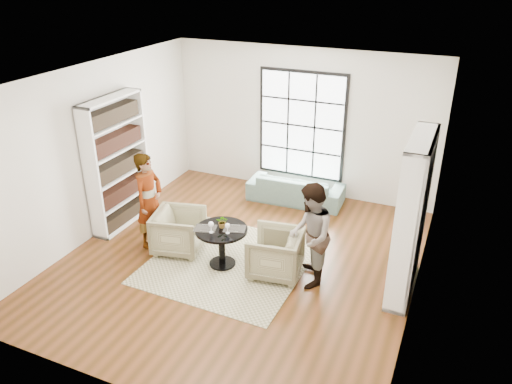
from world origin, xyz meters
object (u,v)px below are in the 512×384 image
at_px(wine_glass_left, 211,225).
at_px(person_right, 310,235).
at_px(sofa, 296,188).
at_px(person_left, 149,200).
at_px(flower_centerpiece, 223,222).
at_px(wine_glass_right, 227,226).
at_px(armchair_left, 179,231).
at_px(armchair_right, 275,253).
at_px(pedestal_table, 222,239).

bearing_deg(wine_glass_left, person_right, 10.59).
relative_size(sofa, person_left, 1.15).
bearing_deg(flower_centerpiece, wine_glass_right, -41.16).
height_order(armchair_left, person_left, person_left).
xyz_separation_m(sofa, wine_glass_right, (-0.15, -2.77, 0.51)).
height_order(armchair_left, armchair_right, armchair_right).
distance_m(pedestal_table, wine_glass_right, 0.35).
bearing_deg(flower_centerpiece, wine_glass_left, -112.82).
bearing_deg(armchair_left, wine_glass_left, -122.94).
bearing_deg(flower_centerpiece, sofa, 83.45).
bearing_deg(person_right, wine_glass_right, -99.64).
height_order(armchair_right, person_left, person_left).
relative_size(person_left, wine_glass_right, 9.68).
bearing_deg(wine_glass_right, armchair_left, 169.14).
xyz_separation_m(armchair_right, person_right, (0.55, -0.00, 0.45)).
distance_m(pedestal_table, person_left, 1.46).
height_order(pedestal_table, armchair_right, armchair_right).
bearing_deg(wine_glass_right, person_right, 8.93).
relative_size(armchair_left, person_right, 0.49).
xyz_separation_m(sofa, armchair_right, (0.57, -2.58, 0.09)).
bearing_deg(wine_glass_right, wine_glass_left, -161.05).
bearing_deg(wine_glass_right, pedestal_table, 151.96).
height_order(sofa, wine_glass_left, wine_glass_left).
distance_m(person_left, wine_glass_right, 1.58).
xyz_separation_m(armchair_left, wine_glass_right, (1.02, -0.20, 0.43)).
relative_size(armchair_right, person_right, 0.49).
bearing_deg(wine_glass_left, person_left, 168.14).
height_order(pedestal_table, wine_glass_right, wine_glass_right).
bearing_deg(flower_centerpiece, person_right, 2.70).
distance_m(sofa, armchair_right, 2.64).
xyz_separation_m(armchair_right, wine_glass_left, (-0.96, -0.28, 0.44)).
xyz_separation_m(wine_glass_left, wine_glass_right, (0.24, 0.08, -0.01)).
bearing_deg(flower_centerpiece, pedestal_table, -91.09).
xyz_separation_m(person_left, wine_glass_left, (1.33, -0.28, -0.03)).
relative_size(person_right, flower_centerpiece, 7.85).
relative_size(sofa, armchair_right, 2.37).
height_order(armchair_right, wine_glass_left, wine_glass_left).
height_order(armchair_right, person_right, person_right).
xyz_separation_m(sofa, person_right, (1.12, -2.58, 0.54)).
relative_size(armchair_left, armchair_right, 0.99).
bearing_deg(pedestal_table, flower_centerpiece, 88.91).
bearing_deg(sofa, wine_glass_left, 79.60).
height_order(armchair_right, wine_glass_right, wine_glass_right).
bearing_deg(sofa, pedestal_table, 81.00).
distance_m(pedestal_table, armchair_left, 0.88).
xyz_separation_m(person_right, wine_glass_right, (-1.27, -0.20, -0.02)).
height_order(armchair_left, flower_centerpiece, flower_centerpiece).
distance_m(armchair_right, flower_centerpiece, 0.96).
bearing_deg(pedestal_table, person_right, 4.75).
height_order(pedestal_table, sofa, pedestal_table).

